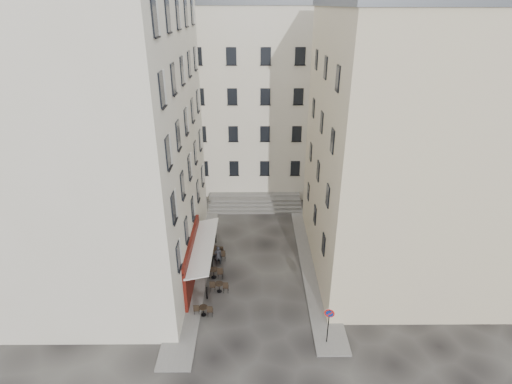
{
  "coord_description": "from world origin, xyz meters",
  "views": [
    {
      "loc": [
        -0.05,
        -22.4,
        18.14
      ],
      "look_at": [
        0.1,
        4.0,
        5.64
      ],
      "focal_mm": 28.0,
      "sensor_mm": 36.0,
      "label": 1
    }
  ],
  "objects_px": {
    "bistro_table_a": "(203,310)",
    "bistro_table_b": "(219,286)",
    "no_parking_sign": "(329,320)",
    "pedestrian": "(218,255)"
  },
  "relations": [
    {
      "from": "no_parking_sign",
      "to": "bistro_table_b",
      "type": "xyz_separation_m",
      "value": [
        -6.68,
        4.69,
        -1.35
      ]
    },
    {
      "from": "pedestrian",
      "to": "bistro_table_b",
      "type": "bearing_deg",
      "value": 82.63
    },
    {
      "from": "no_parking_sign",
      "to": "bistro_table_b",
      "type": "bearing_deg",
      "value": 159.23
    },
    {
      "from": "no_parking_sign",
      "to": "pedestrian",
      "type": "relative_size",
      "value": 1.62
    },
    {
      "from": "bistro_table_a",
      "to": "pedestrian",
      "type": "height_order",
      "value": "pedestrian"
    },
    {
      "from": "no_parking_sign",
      "to": "bistro_table_b",
      "type": "distance_m",
      "value": 8.27
    },
    {
      "from": "no_parking_sign",
      "to": "bistro_table_a",
      "type": "xyz_separation_m",
      "value": [
        -7.51,
        2.37,
        -1.37
      ]
    },
    {
      "from": "bistro_table_a",
      "to": "bistro_table_b",
      "type": "xyz_separation_m",
      "value": [
        0.83,
        2.31,
        0.02
      ]
    },
    {
      "from": "no_parking_sign",
      "to": "pedestrian",
      "type": "height_order",
      "value": "no_parking_sign"
    },
    {
      "from": "bistro_table_a",
      "to": "pedestrian",
      "type": "relative_size",
      "value": 0.78
    }
  ]
}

